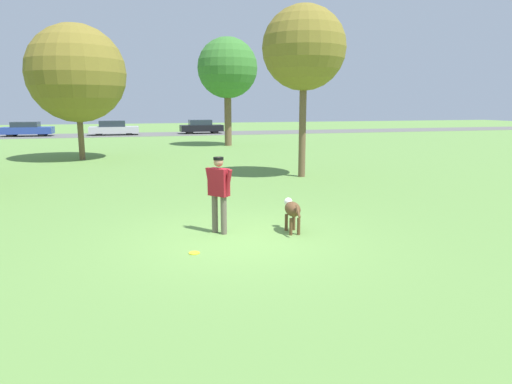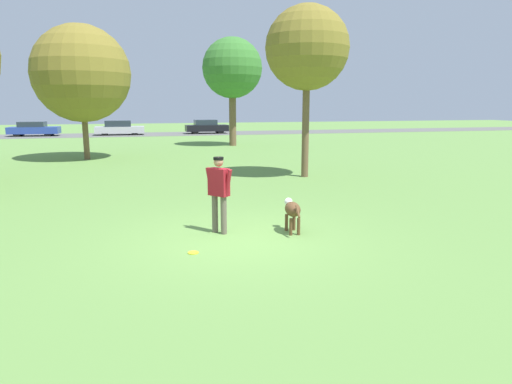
{
  "view_description": "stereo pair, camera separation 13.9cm",
  "coord_description": "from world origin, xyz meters",
  "px_view_note": "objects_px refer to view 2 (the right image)",
  "views": [
    {
      "loc": [
        -2.1,
        -8.82,
        2.74
      ],
      "look_at": [
        0.49,
        0.35,
        0.9
      ],
      "focal_mm": 32.0,
      "sensor_mm": 36.0,
      "label": 1
    },
    {
      "loc": [
        -1.96,
        -8.86,
        2.74
      ],
      "look_at": [
        0.49,
        0.35,
        0.9
      ],
      "focal_mm": 32.0,
      "sensor_mm": 36.0,
      "label": 2
    }
  ],
  "objects_px": {
    "person": "(219,188)",
    "parked_car_silver": "(119,128)",
    "tree_far_right": "(232,68)",
    "tree_far_left": "(81,74)",
    "parked_car_blue": "(34,129)",
    "frisbee": "(193,253)",
    "parked_car_black": "(206,127)",
    "tree_near_right": "(307,49)",
    "dog": "(292,210)"
  },
  "relations": [
    {
      "from": "person",
      "to": "parked_car_black",
      "type": "bearing_deg",
      "value": 131.84
    },
    {
      "from": "tree_far_right",
      "to": "parked_car_blue",
      "type": "height_order",
      "value": "tree_far_right"
    },
    {
      "from": "parked_car_blue",
      "to": "parked_car_black",
      "type": "xyz_separation_m",
      "value": [
        15.15,
        -0.26,
        0.02
      ]
    },
    {
      "from": "parked_car_silver",
      "to": "parked_car_blue",
      "type": "bearing_deg",
      "value": 177.8
    },
    {
      "from": "person",
      "to": "parked_car_silver",
      "type": "bearing_deg",
      "value": 145.15
    },
    {
      "from": "person",
      "to": "tree_far_right",
      "type": "relative_size",
      "value": 0.23
    },
    {
      "from": "frisbee",
      "to": "parked_car_black",
      "type": "distance_m",
      "value": 35.77
    },
    {
      "from": "frisbee",
      "to": "parked_car_black",
      "type": "xyz_separation_m",
      "value": [
        5.73,
        35.31,
        0.63
      ]
    },
    {
      "from": "person",
      "to": "parked_car_blue",
      "type": "distance_m",
      "value": 35.81
    },
    {
      "from": "parked_car_black",
      "to": "person",
      "type": "bearing_deg",
      "value": -99.03
    },
    {
      "from": "person",
      "to": "tree_near_right",
      "type": "relative_size",
      "value": 0.26
    },
    {
      "from": "dog",
      "to": "parked_car_black",
      "type": "xyz_separation_m",
      "value": [
        3.48,
        34.43,
        0.15
      ]
    },
    {
      "from": "tree_far_right",
      "to": "tree_far_left",
      "type": "xyz_separation_m",
      "value": [
        -8.77,
        -5.76,
        -0.83
      ]
    },
    {
      "from": "tree_near_right",
      "to": "person",
      "type": "bearing_deg",
      "value": -123.7
    },
    {
      "from": "tree_far_right",
      "to": "tree_far_left",
      "type": "distance_m",
      "value": 10.52
    },
    {
      "from": "frisbee",
      "to": "parked_car_blue",
      "type": "xyz_separation_m",
      "value": [
        -9.42,
        35.57,
        0.62
      ]
    },
    {
      "from": "tree_near_right",
      "to": "parked_car_black",
      "type": "height_order",
      "value": "tree_near_right"
    },
    {
      "from": "parked_car_black",
      "to": "tree_near_right",
      "type": "bearing_deg",
      "value": -91.57
    },
    {
      "from": "person",
      "to": "tree_near_right",
      "type": "bearing_deg",
      "value": 106.5
    },
    {
      "from": "dog",
      "to": "frisbee",
      "type": "height_order",
      "value": "dog"
    },
    {
      "from": "tree_near_right",
      "to": "parked_car_silver",
      "type": "relative_size",
      "value": 1.46
    },
    {
      "from": "frisbee",
      "to": "parked_car_black",
      "type": "relative_size",
      "value": 0.05
    },
    {
      "from": "person",
      "to": "frisbee",
      "type": "height_order",
      "value": "person"
    },
    {
      "from": "tree_far_left",
      "to": "parked_car_blue",
      "type": "xyz_separation_m",
      "value": [
        -6.1,
        19.34,
        -3.58
      ]
    },
    {
      "from": "tree_far_left",
      "to": "parked_car_silver",
      "type": "xyz_separation_m",
      "value": [
        1.09,
        18.97,
        -3.57
      ]
    },
    {
      "from": "tree_far_left",
      "to": "frisbee",
      "type": "bearing_deg",
      "value": -78.46
    },
    {
      "from": "person",
      "to": "parked_car_blue",
      "type": "xyz_separation_m",
      "value": [
        -10.14,
        34.35,
        -0.35
      ]
    },
    {
      "from": "dog",
      "to": "parked_car_silver",
      "type": "relative_size",
      "value": 0.23
    },
    {
      "from": "tree_near_right",
      "to": "tree_far_left",
      "type": "bearing_deg",
      "value": 136.64
    },
    {
      "from": "person",
      "to": "tree_near_right",
      "type": "xyz_separation_m",
      "value": [
        4.58,
        6.87,
        3.76
      ]
    },
    {
      "from": "person",
      "to": "dog",
      "type": "distance_m",
      "value": 1.65
    },
    {
      "from": "frisbee",
      "to": "dog",
      "type": "bearing_deg",
      "value": 21.13
    },
    {
      "from": "dog",
      "to": "tree_far_right",
      "type": "relative_size",
      "value": 0.14
    },
    {
      "from": "tree_far_right",
      "to": "tree_far_left",
      "type": "height_order",
      "value": "tree_far_right"
    },
    {
      "from": "dog",
      "to": "tree_far_left",
      "type": "height_order",
      "value": "tree_far_left"
    },
    {
      "from": "tree_near_right",
      "to": "parked_car_black",
      "type": "bearing_deg",
      "value": 89.1
    },
    {
      "from": "tree_far_left",
      "to": "parked_car_black",
      "type": "relative_size",
      "value": 1.64
    },
    {
      "from": "dog",
      "to": "parked_car_blue",
      "type": "xyz_separation_m",
      "value": [
        -11.67,
        34.69,
        0.13
      ]
    },
    {
      "from": "tree_far_left",
      "to": "person",
      "type": "bearing_deg",
      "value": -74.94
    },
    {
      "from": "tree_far_right",
      "to": "parked_car_black",
      "type": "bearing_deg",
      "value": 88.8
    },
    {
      "from": "parked_car_blue",
      "to": "parked_car_silver",
      "type": "xyz_separation_m",
      "value": [
        7.19,
        -0.37,
        0.01
      ]
    },
    {
      "from": "person",
      "to": "parked_car_silver",
      "type": "relative_size",
      "value": 0.38
    },
    {
      "from": "dog",
      "to": "tree_near_right",
      "type": "distance_m",
      "value": 8.91
    },
    {
      "from": "tree_near_right",
      "to": "parked_car_black",
      "type": "distance_m",
      "value": 27.53
    },
    {
      "from": "tree_far_right",
      "to": "dog",
      "type": "bearing_deg",
      "value": -98.61
    },
    {
      "from": "person",
      "to": "dog",
      "type": "xyz_separation_m",
      "value": [
        1.53,
        -0.35,
        -0.49
      ]
    },
    {
      "from": "frisbee",
      "to": "tree_near_right",
      "type": "bearing_deg",
      "value": 56.74
    },
    {
      "from": "parked_car_blue",
      "to": "parked_car_black",
      "type": "relative_size",
      "value": 1.05
    },
    {
      "from": "tree_far_right",
      "to": "tree_far_left",
      "type": "bearing_deg",
      "value": -146.7
    },
    {
      "from": "parked_car_black",
      "to": "parked_car_silver",
      "type": "bearing_deg",
      "value": -179.9
    }
  ]
}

